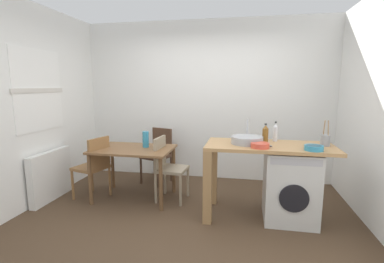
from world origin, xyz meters
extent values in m
plane|color=#4C3826|center=(0.00, 0.00, 0.00)|extent=(5.46, 5.46, 0.00)
cube|color=white|center=(0.00, 1.75, 1.35)|extent=(4.60, 0.10, 2.70)
cube|color=white|center=(-2.15, 0.00, 1.35)|extent=(0.10, 3.80, 2.70)
cube|color=white|center=(-2.10, 0.30, 1.55)|extent=(0.01, 0.90, 1.10)
cube|color=beige|center=(-2.09, 0.30, 1.55)|extent=(0.02, 0.96, 0.06)
cube|color=white|center=(-2.02, 0.30, 0.35)|extent=(0.10, 0.80, 0.70)
cube|color=brown|center=(-0.87, 0.56, 0.72)|extent=(1.10, 0.76, 0.03)
cylinder|color=brown|center=(-1.37, 0.23, 0.35)|extent=(0.05, 0.05, 0.71)
cylinder|color=brown|center=(-0.37, 0.23, 0.35)|extent=(0.05, 0.05, 0.71)
cylinder|color=brown|center=(-1.37, 0.89, 0.35)|extent=(0.05, 0.05, 0.71)
cylinder|color=brown|center=(-0.37, 0.89, 0.35)|extent=(0.05, 0.05, 0.71)
cube|color=olive|center=(-1.49, 0.46, 0.45)|extent=(0.49, 0.49, 0.04)
cube|color=olive|center=(-1.32, 0.42, 0.68)|extent=(0.14, 0.38, 0.45)
cylinder|color=olive|center=(-1.71, 0.34, 0.23)|extent=(0.04, 0.04, 0.45)
cylinder|color=olive|center=(-1.61, 0.69, 0.23)|extent=(0.04, 0.04, 0.45)
cylinder|color=olive|center=(-1.36, 0.24, 0.23)|extent=(0.04, 0.04, 0.45)
cylinder|color=olive|center=(-1.27, 0.59, 0.23)|extent=(0.04, 0.04, 0.45)
cube|color=gray|center=(-0.32, 0.61, 0.45)|extent=(0.43, 0.43, 0.04)
cube|color=gray|center=(-0.50, 0.63, 0.68)|extent=(0.07, 0.38, 0.45)
cylinder|color=gray|center=(-0.13, 0.78, 0.23)|extent=(0.04, 0.04, 0.45)
cylinder|color=gray|center=(-0.15, 0.42, 0.23)|extent=(0.04, 0.04, 0.45)
cylinder|color=gray|center=(-0.48, 0.81, 0.23)|extent=(0.04, 0.04, 0.45)
cylinder|color=gray|center=(-0.51, 0.45, 0.23)|extent=(0.04, 0.04, 0.45)
cube|color=#4C3323|center=(-0.77, 1.26, 0.45)|extent=(0.51, 0.51, 0.04)
cube|color=#4C3323|center=(-0.71, 1.43, 0.68)|extent=(0.37, 0.16, 0.45)
cylinder|color=#4C3323|center=(-0.66, 1.04, 0.23)|extent=(0.04, 0.04, 0.45)
cylinder|color=#4C3323|center=(-1.00, 1.15, 0.23)|extent=(0.04, 0.04, 0.45)
cylinder|color=#4C3323|center=(-0.54, 1.38, 0.23)|extent=(0.04, 0.04, 0.45)
cylinder|color=#4C3323|center=(-0.88, 1.49, 0.23)|extent=(0.04, 0.04, 0.45)
cube|color=tan|center=(0.97, 0.31, 0.90)|extent=(1.50, 0.68, 0.04)
cube|color=#A07749|center=(0.27, 0.02, 0.44)|extent=(0.10, 0.10, 0.88)
cube|color=#A07749|center=(0.27, 0.60, 0.44)|extent=(0.10, 0.10, 0.88)
cube|color=silver|center=(1.23, 0.31, 0.43)|extent=(0.60, 0.60, 0.86)
cylinder|color=black|center=(1.23, 0.01, 0.39)|extent=(0.32, 0.02, 0.32)
cube|color=#B2B2B7|center=(1.23, 0.01, 0.80)|extent=(0.54, 0.01, 0.08)
cylinder|color=#9EA0A5|center=(0.70, 0.31, 0.97)|extent=(0.38, 0.38, 0.09)
cylinder|color=#B2B2B7|center=(0.70, 0.49, 1.06)|extent=(0.02, 0.02, 0.28)
cylinder|color=brown|center=(0.93, 0.46, 1.00)|extent=(0.07, 0.07, 0.17)
cone|color=brown|center=(0.93, 0.46, 1.11)|extent=(0.06, 0.06, 0.05)
cylinder|color=#262626|center=(0.93, 0.46, 1.14)|extent=(0.03, 0.03, 0.02)
cylinder|color=silver|center=(1.05, 0.54, 1.01)|extent=(0.06, 0.06, 0.18)
cone|color=silver|center=(1.05, 0.54, 1.12)|extent=(0.05, 0.05, 0.05)
cylinder|color=#262626|center=(1.05, 0.54, 1.16)|extent=(0.02, 0.02, 0.02)
cylinder|color=#D84C38|center=(0.85, 0.11, 0.95)|extent=(0.21, 0.21, 0.06)
cylinder|color=maroon|center=(0.85, 0.11, 0.96)|extent=(0.17, 0.17, 0.03)
cylinder|color=gray|center=(1.60, 0.36, 0.99)|extent=(0.11, 0.11, 0.13)
cylinder|color=#99724C|center=(1.58, 0.37, 1.13)|extent=(0.01, 0.04, 0.18)
cylinder|color=#99724C|center=(1.62, 0.35, 1.13)|extent=(0.01, 0.05, 0.18)
cylinder|color=teal|center=(1.42, 0.09, 0.95)|extent=(0.20, 0.20, 0.05)
cylinder|color=#1E546B|center=(1.42, 0.09, 0.96)|extent=(0.16, 0.16, 0.03)
cylinder|color=teal|center=(-0.72, 0.66, 0.85)|extent=(0.09, 0.09, 0.23)
cube|color=#B2B2B7|center=(0.92, 0.21, 0.92)|extent=(0.15, 0.06, 0.01)
cube|color=#262628|center=(0.92, 0.21, 0.92)|extent=(0.15, 0.06, 0.01)
camera|label=1|loc=(0.68, -3.06, 1.62)|focal=26.13mm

